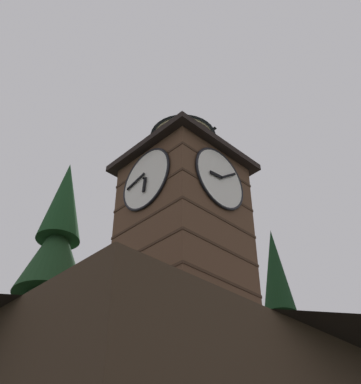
# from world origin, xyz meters

# --- Properties ---
(clock_tower) EXTENTS (4.37, 4.37, 9.23)m
(clock_tower) POSITION_xyz_m (1.97, -0.57, 11.32)
(clock_tower) COLOR brown
(clock_tower) RESTS_ON building_main
(pine_tree_behind) EXTENTS (6.13, 6.13, 16.16)m
(pine_tree_behind) POSITION_xyz_m (3.71, -6.55, 6.48)
(pine_tree_behind) COLOR #473323
(pine_tree_behind) RESTS_ON ground_plane
(flying_bird_high) EXTENTS (0.29, 0.67, 0.15)m
(flying_bird_high) POSITION_xyz_m (-2.37, -2.80, 19.75)
(flying_bird_high) COLOR black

